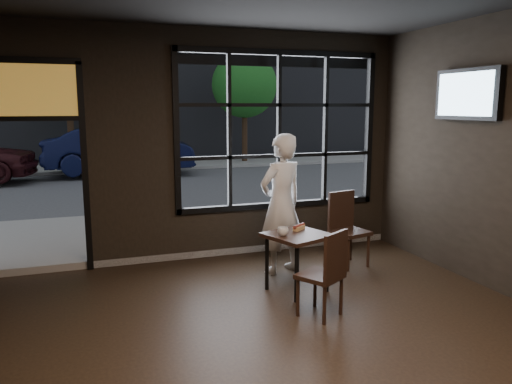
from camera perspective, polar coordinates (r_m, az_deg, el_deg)
name	(u,v)px	position (r m, az deg, el deg)	size (l,w,h in m)	color
window_frame	(279,131)	(7.31, 2.63, 7.03)	(3.06, 0.12, 2.28)	black
stained_transom	(28,90)	(6.82, -24.58, 10.59)	(1.20, 0.06, 0.70)	orange
street_asphalt	(114,148)	(27.41, -15.90, 4.89)	(60.00, 41.00, 0.04)	#545456
cafe_table	(297,262)	(5.92, 4.71, -7.99)	(0.64, 0.64, 0.70)	black
chair_near	(320,273)	(5.23, 7.33, -9.15)	(0.40, 0.40, 0.92)	black
chair_window	(350,230)	(6.88, 10.71, -4.26)	(0.43, 0.43, 1.00)	black
man	(281,204)	(6.45, 2.89, -1.36)	(0.66, 0.43, 1.81)	silver
hotdog	(299,227)	(5.99, 4.93, -4.06)	(0.20, 0.08, 0.06)	tan
cup	(283,232)	(5.71, 3.11, -4.54)	(0.12, 0.12, 0.10)	silver
tv	(468,94)	(6.65, 23.03, 10.25)	(0.12, 1.05, 0.62)	black
navy_car	(121,149)	(16.04, -15.22, 4.77)	(1.56, 4.48, 1.48)	black
tree_left	(67,74)	(18.80, -20.77, 12.54)	(2.70, 2.70, 4.62)	#332114
tree_right	(244,85)	(18.86, -1.33, 12.10)	(2.42, 2.42, 4.13)	#332114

